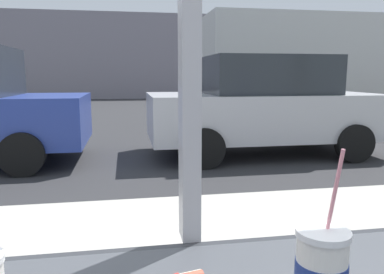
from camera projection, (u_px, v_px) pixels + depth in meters
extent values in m
plane|color=#2D2D30|center=(134.00, 137.00, 8.92)|extent=(60.00, 60.00, 0.00)
cube|color=#B2ADA3|center=(154.00, 270.00, 2.69)|extent=(16.00, 2.80, 0.14)
cube|color=#2A2C30|center=(193.00, 248.00, 1.01)|extent=(1.96, 0.02, 0.02)
cube|color=gray|center=(127.00, 56.00, 23.30)|extent=(28.00, 1.20, 5.14)
cylinder|color=navy|center=(321.00, 272.00, 0.70)|extent=(0.10, 0.10, 0.04)
cylinder|color=black|center=(323.00, 239.00, 0.69)|extent=(0.08, 0.08, 0.01)
cylinder|color=white|center=(323.00, 233.00, 0.69)|extent=(0.10, 0.10, 0.01)
cylinder|color=pink|center=(333.00, 201.00, 0.68)|extent=(0.01, 0.05, 0.20)
cylinder|color=black|center=(48.00, 134.00, 7.19)|extent=(0.64, 0.18, 0.64)
cylinder|color=black|center=(22.00, 154.00, 5.39)|extent=(0.64, 0.18, 0.64)
cube|color=#BCBCC1|center=(262.00, 115.00, 6.90)|extent=(4.10, 1.89, 0.79)
cube|color=#282D33|center=(266.00, 75.00, 6.79)|extent=(2.13, 1.66, 0.66)
cylinder|color=black|center=(303.00, 128.00, 8.09)|extent=(0.64, 0.18, 0.64)
cylinder|color=black|center=(355.00, 143.00, 6.26)|extent=(0.64, 0.18, 0.64)
cylinder|color=black|center=(185.00, 131.00, 7.66)|extent=(0.64, 0.18, 0.64)
cylinder|color=black|center=(204.00, 148.00, 5.82)|extent=(0.64, 0.18, 0.64)
cube|color=beige|center=(297.00, 63.00, 11.35)|extent=(5.58, 2.20, 2.69)
cylinder|color=black|center=(378.00, 104.00, 13.20)|extent=(0.90, 0.24, 0.90)
cylinder|color=black|center=(250.00, 105.00, 12.46)|extent=(0.90, 0.24, 0.90)
cylinder|color=black|center=(276.00, 112.00, 10.32)|extent=(0.90, 0.24, 0.90)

